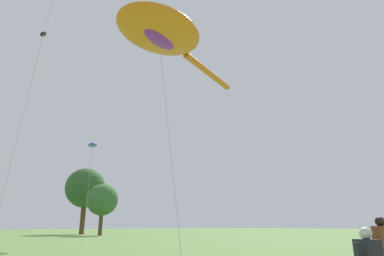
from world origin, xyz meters
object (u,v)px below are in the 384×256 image
(tree_pine_center, at_px, (85,188))
(tree_shrub_far, at_px, (102,200))
(big_show_kite, at_px, (162,34))
(small_kite_stunt_black, at_px, (92,145))
(small_kite_bird_shape, at_px, (42,38))
(person_dark_jacket, at_px, (384,249))

(tree_pine_center, bearing_deg, tree_shrub_far, -92.71)
(big_show_kite, xyz_separation_m, tree_pine_center, (12.51, 45.00, -4.43))
(tree_shrub_far, bearing_deg, small_kite_stunt_black, -114.91)
(small_kite_bird_shape, distance_m, tree_shrub_far, 31.22)
(big_show_kite, height_order, tree_pine_center, big_show_kite)
(small_kite_bird_shape, bearing_deg, tree_shrub_far, 151.77)
(big_show_kite, distance_m, tree_pine_center, 46.91)
(small_kite_stunt_black, bearing_deg, person_dark_jacket, 8.45)
(small_kite_bird_shape, height_order, tree_shrub_far, small_kite_bird_shape)
(person_dark_jacket, bearing_deg, big_show_kite, -30.85)
(small_kite_bird_shape, bearing_deg, person_dark_jacket, 14.07)
(small_kite_bird_shape, bearing_deg, big_show_kite, 25.45)
(small_kite_bird_shape, relative_size, tree_shrub_far, 2.14)
(tree_shrub_far, bearing_deg, person_dark_jacket, -105.25)
(small_kite_stunt_black, height_order, tree_pine_center, tree_pine_center)
(person_dark_jacket, distance_m, small_kite_bird_shape, 27.48)
(small_kite_stunt_black, relative_size, tree_pine_center, 0.69)
(person_dark_jacket, bearing_deg, tree_pine_center, -40.22)
(big_show_kite, distance_m, small_kite_stunt_black, 11.94)
(big_show_kite, bearing_deg, person_dark_jacket, 64.36)
(person_dark_jacket, distance_m, small_kite_stunt_black, 23.21)
(small_kite_stunt_black, relative_size, tree_shrub_far, 1.01)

